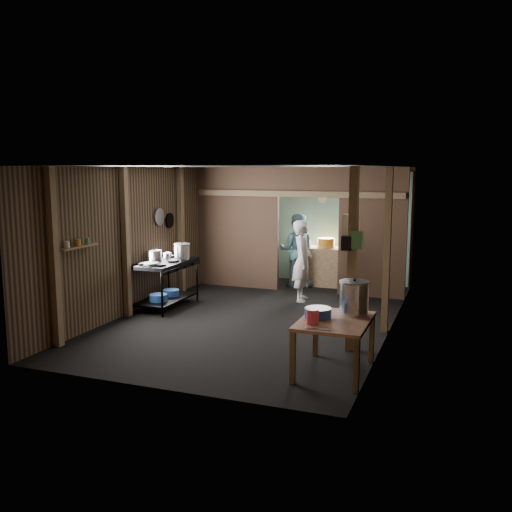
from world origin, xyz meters
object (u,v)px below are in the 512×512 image
at_px(stock_pot, 354,298).
at_px(pink_bucket, 313,317).
at_px(gas_range, 165,284).
at_px(stove_pot_large, 182,252).
at_px(yellow_tub, 326,243).
at_px(cook, 302,261).
at_px(prep_table, 334,346).

xyz_separation_m(stock_pot, pink_bucket, (-0.38, -0.64, -0.12)).
height_order(gas_range, stove_pot_large, stove_pot_large).
bearing_deg(yellow_tub, stock_pot, -72.37).
distance_m(stock_pot, cook, 3.67).
bearing_deg(gas_range, cook, 31.74).
height_order(stock_pot, pink_bucket, stock_pot).
relative_size(stove_pot_large, stock_pot, 0.68).
bearing_deg(pink_bucket, gas_range, 144.04).
distance_m(stove_pot_large, pink_bucket, 4.42).
height_order(stock_pot, yellow_tub, stock_pot).
height_order(pink_bucket, cook, cook).
bearing_deg(pink_bucket, stock_pot, 59.30).
height_order(stock_pot, cook, cook).
relative_size(prep_table, stock_pot, 2.55).
bearing_deg(pink_bucket, yellow_tub, 101.92).
xyz_separation_m(prep_table, yellow_tub, (-1.37, 5.20, 0.61)).
bearing_deg(stove_pot_large, prep_table, -36.33).
distance_m(stock_pot, pink_bucket, 0.76).
distance_m(stock_pot, yellow_tub, 5.09).
relative_size(prep_table, stove_pot_large, 3.76).
relative_size(pink_bucket, yellow_tub, 0.49).
height_order(prep_table, stove_pot_large, stove_pot_large).
bearing_deg(stock_pot, prep_table, -115.78).
relative_size(gas_range, stove_pot_large, 4.74).
relative_size(stove_pot_large, cook, 0.20).
bearing_deg(cook, pink_bucket, -173.82).
relative_size(gas_range, yellow_tub, 3.89).
bearing_deg(prep_table, gas_range, 148.84).
distance_m(gas_range, stock_pot, 4.34).
xyz_separation_m(yellow_tub, cook, (-0.09, -1.56, -0.16)).
bearing_deg(gas_range, stove_pot_large, 64.77).
relative_size(gas_range, pink_bucket, 7.95).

